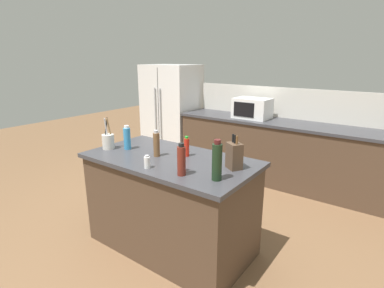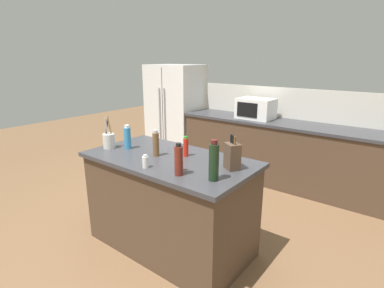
{
  "view_description": "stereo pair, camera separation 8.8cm",
  "coord_description": "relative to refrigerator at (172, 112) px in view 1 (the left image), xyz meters",
  "views": [
    {
      "loc": [
        1.73,
        -2.01,
        1.84
      ],
      "look_at": [
        0.0,
        0.35,
        0.99
      ],
      "focal_mm": 28.0,
      "sensor_mm": 36.0,
      "label": 1
    },
    {
      "loc": [
        1.8,
        -1.95,
        1.84
      ],
      "look_at": [
        0.0,
        0.35,
        0.99
      ],
      "focal_mm": 28.0,
      "sensor_mm": 36.0,
      "label": 2
    }
  ],
  "objects": [
    {
      "name": "refrigerator",
      "position": [
        0.0,
        0.0,
        0.0
      ],
      "size": [
        0.97,
        0.75,
        1.71
      ],
      "color": "white",
      "rests_on": "ground_plane"
    },
    {
      "name": "back_counter_run",
      "position": [
        2.17,
        -0.05,
        -0.39
      ],
      "size": [
        3.29,
        0.66,
        0.94
      ],
      "color": "#4C3828",
      "rests_on": "ground_plane"
    },
    {
      "name": "ground_plane",
      "position": [
        1.87,
        -2.25,
        -0.86
      ],
      "size": [
        14.0,
        14.0,
        0.0
      ],
      "primitive_type": "plane",
      "color": "brown"
    },
    {
      "name": "spice_jar_oregano",
      "position": [
        2.18,
        -2.45,
        0.13
      ],
      "size": [
        0.05,
        0.05,
        0.11
      ],
      "color": "#567038",
      "rests_on": "kitchen_island"
    },
    {
      "name": "pepper_grinder",
      "position": [
        1.74,
        -2.29,
        0.2
      ],
      "size": [
        0.06,
        0.06,
        0.25
      ],
      "color": "brown",
      "rests_on": "kitchen_island"
    },
    {
      "name": "salt_shaker",
      "position": [
        1.89,
        -2.57,
        0.14
      ],
      "size": [
        0.05,
        0.05,
        0.11
      ],
      "color": "silver",
      "rests_on": "kitchen_island"
    },
    {
      "name": "utensil_crock",
      "position": [
        1.18,
        -2.4,
        0.16
      ],
      "size": [
        0.12,
        0.12,
        0.32
      ],
      "color": "beige",
      "rests_on": "kitchen_island"
    },
    {
      "name": "kitchen_island",
      "position": [
        1.87,
        -2.25,
        -0.39
      ],
      "size": [
        1.62,
        0.87,
        0.94
      ],
      "color": "#4C3828",
      "rests_on": "ground_plane"
    },
    {
      "name": "vinegar_bottle",
      "position": [
        2.22,
        -2.52,
        0.21
      ],
      "size": [
        0.07,
        0.07,
        0.26
      ],
      "color": "maroon",
      "rests_on": "kitchen_island"
    },
    {
      "name": "wine_bottle",
      "position": [
        2.5,
        -2.44,
        0.23
      ],
      "size": [
        0.08,
        0.08,
        0.32
      ],
      "color": "black",
      "rests_on": "kitchen_island"
    },
    {
      "name": "hot_sauce_bottle",
      "position": [
        1.97,
        -2.12,
        0.17
      ],
      "size": [
        0.05,
        0.05,
        0.19
      ],
      "color": "red",
      "rests_on": "kitchen_island"
    },
    {
      "name": "microwave",
      "position": [
        1.65,
        -0.05,
        0.23
      ],
      "size": [
        0.53,
        0.39,
        0.3
      ],
      "color": "white",
      "rests_on": "back_counter_run"
    },
    {
      "name": "knife_block",
      "position": [
        2.48,
        -2.15,
        0.2
      ],
      "size": [
        0.16,
        0.15,
        0.29
      ],
      "rotation": [
        0.0,
        0.0,
        -0.57
      ],
      "color": "#4C3828",
      "rests_on": "kitchen_island"
    },
    {
      "name": "wall_backsplash",
      "position": [
        2.17,
        0.27,
        0.31
      ],
      "size": [
        3.25,
        0.03,
        0.46
      ],
      "primitive_type": "cube",
      "color": "beige",
      "rests_on": "back_counter_run"
    },
    {
      "name": "dish_soap_bottle",
      "position": [
        1.35,
        -2.3,
        0.2
      ],
      "size": [
        0.07,
        0.07,
        0.25
      ],
      "color": "#3384BC",
      "rests_on": "kitchen_island"
    }
  ]
}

